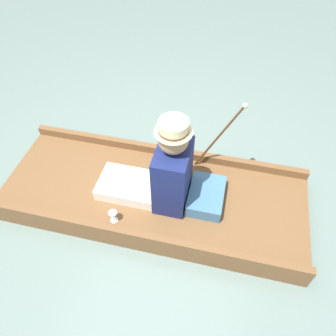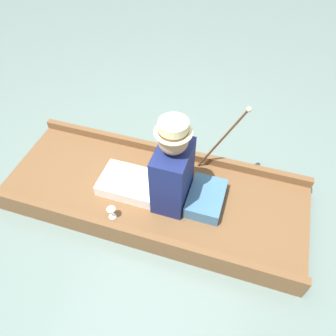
{
  "view_description": "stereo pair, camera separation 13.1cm",
  "coord_description": "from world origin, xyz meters",
  "px_view_note": "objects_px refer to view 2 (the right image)",
  "views": [
    {
      "loc": [
        -1.72,
        -0.55,
        2.49
      ],
      "look_at": [
        -0.03,
        -0.15,
        0.54
      ],
      "focal_mm": 35.0,
      "sensor_mm": 36.0,
      "label": 1
    },
    {
      "loc": [
        -1.69,
        -0.67,
        2.49
      ],
      "look_at": [
        -0.03,
        -0.15,
        0.54
      ],
      "focal_mm": 35.0,
      "sensor_mm": 36.0,
      "label": 2
    }
  ],
  "objects_px": {
    "teddy_bear": "(174,150)",
    "wine_glass": "(111,211)",
    "walking_cane": "(226,135)",
    "seated_person": "(163,172)"
  },
  "relations": [
    {
      "from": "teddy_bear",
      "to": "wine_glass",
      "type": "height_order",
      "value": "teddy_bear"
    },
    {
      "from": "teddy_bear",
      "to": "walking_cane",
      "type": "xyz_separation_m",
      "value": [
        0.07,
        -0.43,
        0.25
      ]
    },
    {
      "from": "wine_glass",
      "to": "teddy_bear",
      "type": "bearing_deg",
      "value": -24.34
    },
    {
      "from": "walking_cane",
      "to": "teddy_bear",
      "type": "bearing_deg",
      "value": 99.75
    },
    {
      "from": "teddy_bear",
      "to": "seated_person",
      "type": "bearing_deg",
      "value": -177.3
    },
    {
      "from": "seated_person",
      "to": "teddy_bear",
      "type": "bearing_deg",
      "value": -7.73
    },
    {
      "from": "wine_glass",
      "to": "seated_person",
      "type": "bearing_deg",
      "value": -44.86
    },
    {
      "from": "teddy_bear",
      "to": "wine_glass",
      "type": "bearing_deg",
      "value": 155.66
    },
    {
      "from": "wine_glass",
      "to": "walking_cane",
      "type": "distance_m",
      "value": 1.15
    },
    {
      "from": "seated_person",
      "to": "wine_glass",
      "type": "distance_m",
      "value": 0.54
    }
  ]
}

